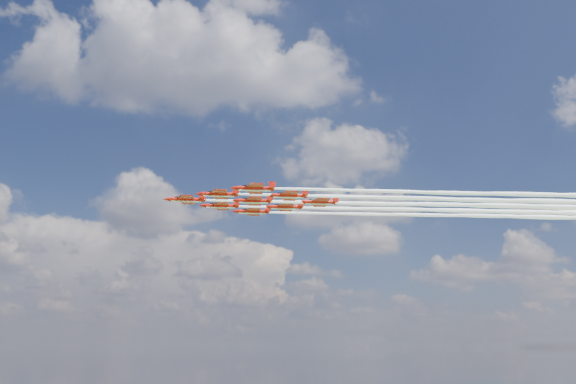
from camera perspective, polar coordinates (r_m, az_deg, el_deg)
The scene contains 9 objects.
jet_lead at distance 169.35m, azimuth 14.90°, elevation -1.25°, with size 153.02×12.58×3.00m.
jet_row2_port at distance 166.92m, azimuth 18.70°, elevation -0.74°, with size 153.02×12.58×3.00m.
jet_row2_starb at distance 178.59m, azimuth 17.10°, elevation -1.81°, with size 153.02×12.58×3.00m.
jet_row3_port at distance 165.26m, azimuth 22.60°, elevation -0.22°, with size 153.02×12.58×3.00m.
jet_row3_centre at distance 176.55m, azimuth 20.73°, elevation -1.33°, with size 153.02×12.58×3.00m.
jet_row3_starb at distance 188.07m, azimuth 19.08°, elevation -2.31°, with size 153.02×12.58×3.00m.
jet_row4_port at distance 175.25m, azimuth 24.42°, elevation -0.84°, with size 153.02×12.58×3.00m.
jet_row4_starb at distance 186.40m, azimuth 22.54°, elevation -1.86°, with size 153.02×12.58×3.00m.
jet_tail at distance 185.43m, azimuth 26.05°, elevation -1.39°, with size 153.02×12.58×3.00m.
Camera 1 is at (10.69, -157.04, 33.89)m, focal length 35.00 mm.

